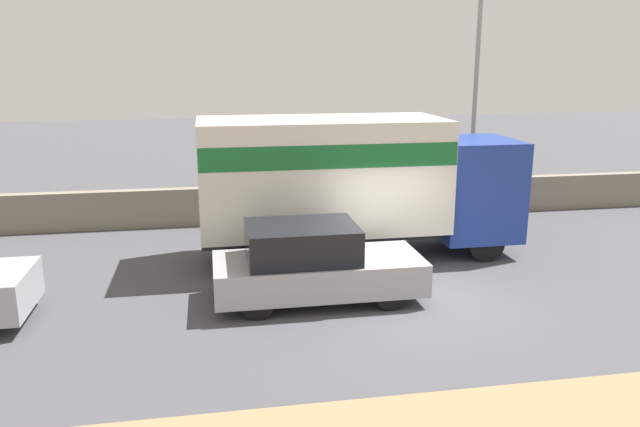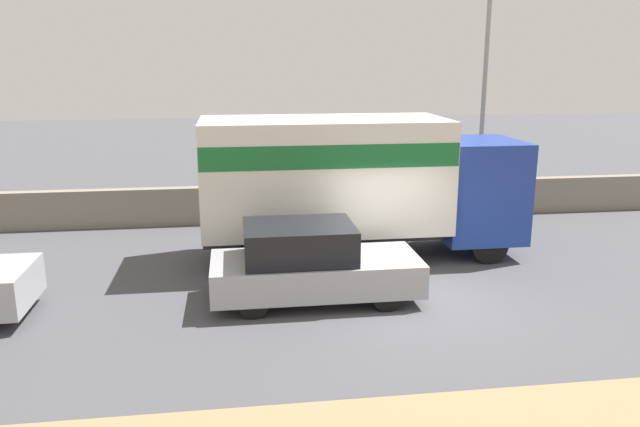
% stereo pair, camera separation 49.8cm
% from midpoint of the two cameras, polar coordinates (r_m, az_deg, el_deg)
% --- Properties ---
extents(ground_plane, '(80.00, 80.00, 0.00)m').
position_cam_midpoint_polar(ground_plane, '(12.71, 6.75, -7.73)').
color(ground_plane, '#47474C').
extents(stone_wall_backdrop, '(60.00, 0.35, 1.08)m').
position_cam_midpoint_polar(stone_wall_backdrop, '(18.66, 0.98, 1.17)').
color(stone_wall_backdrop, gray).
rests_on(stone_wall_backdrop, ground_plane).
extents(street_lamp, '(0.56, 0.28, 7.57)m').
position_cam_midpoint_polar(street_lamp, '(19.07, 13.41, 12.61)').
color(street_lamp, gray).
rests_on(street_lamp, ground_plane).
extents(box_truck, '(7.57, 2.54, 3.34)m').
position_cam_midpoint_polar(box_truck, '(14.75, 1.77, 3.39)').
color(box_truck, navy).
rests_on(box_truck, ground_plane).
extents(car_hatchback, '(4.10, 1.75, 1.56)m').
position_cam_midpoint_polar(car_hatchback, '(12.31, -1.82, -4.62)').
color(car_hatchback, '#9E9EA3').
rests_on(car_hatchback, ground_plane).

